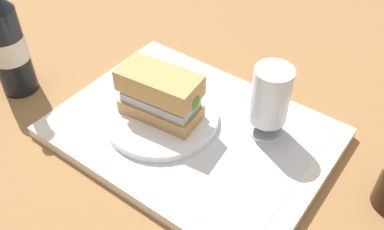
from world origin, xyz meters
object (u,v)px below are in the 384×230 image
(plate, at_px, (162,117))
(second_bottle, at_px, (5,41))
(sandwich, at_px, (162,95))
(beer_glass, at_px, (270,99))

(plate, relative_size, second_bottle, 0.71)
(plate, height_order, sandwich, sandwich)
(sandwich, xyz_separation_m, second_bottle, (-0.29, -0.07, 0.03))
(beer_glass, bearing_deg, plate, -152.40)
(sandwich, distance_m, second_bottle, 0.30)
(sandwich, xyz_separation_m, beer_glass, (0.15, 0.08, 0.01))
(plate, height_order, second_bottle, second_bottle)
(plate, relative_size, sandwich, 1.39)
(sandwich, height_order, beer_glass, beer_glass)
(sandwich, bearing_deg, second_bottle, -172.01)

